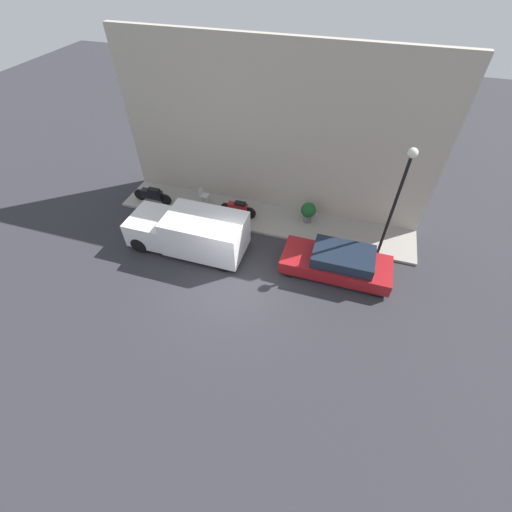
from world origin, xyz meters
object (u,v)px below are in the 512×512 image
(parked_car, at_px, (338,262))
(motorcycle_red, at_px, (238,209))
(delivery_van, at_px, (189,231))
(streetlamp, at_px, (400,188))
(cafe_chair, at_px, (203,195))
(motorcycle_black, at_px, (152,195))
(potted_plant, at_px, (308,211))

(parked_car, height_order, motorcycle_red, parked_car)
(parked_car, relative_size, delivery_van, 0.86)
(streetlamp, xyz_separation_m, cafe_chair, (1.13, 8.68, -2.83))
(delivery_van, distance_m, motorcycle_red, 2.92)
(parked_car, relative_size, motorcycle_black, 2.13)
(parked_car, xyz_separation_m, motorcycle_black, (1.99, 9.54, -0.02))
(delivery_van, relative_size, streetlamp, 1.04)
(motorcycle_red, distance_m, streetlamp, 7.27)
(potted_plant, xyz_separation_m, cafe_chair, (-0.09, 5.31, -0.10))
(delivery_van, height_order, cafe_chair, delivery_van)
(motorcycle_red, xyz_separation_m, streetlamp, (-0.62, -6.64, 2.87))
(delivery_van, bearing_deg, motorcycle_red, -26.50)
(delivery_van, bearing_deg, parked_car, -86.41)
(delivery_van, xyz_separation_m, motorcycle_black, (2.38, 3.20, -0.37))
(delivery_van, relative_size, potted_plant, 5.07)
(potted_plant, bearing_deg, parked_car, -147.68)
(motorcycle_black, bearing_deg, streetlamp, -92.11)
(parked_car, height_order, potted_plant, parked_car)
(cafe_chair, bearing_deg, motorcycle_black, 106.29)
(parked_car, relative_size, motorcycle_red, 2.44)
(motorcycle_red, distance_m, cafe_chair, 2.10)
(potted_plant, bearing_deg, motorcycle_red, 100.39)
(streetlamp, bearing_deg, potted_plant, 70.05)
(delivery_van, bearing_deg, streetlamp, -76.04)
(delivery_van, bearing_deg, potted_plant, -55.07)
(parked_car, bearing_deg, motorcycle_black, 78.24)
(parked_car, relative_size, potted_plant, 4.35)
(delivery_van, xyz_separation_m, cafe_chair, (3.10, 0.74, -0.32))
(motorcycle_black, height_order, cafe_chair, cafe_chair)
(motorcycle_black, bearing_deg, motorcycle_red, -87.35)
(motorcycle_red, relative_size, cafe_chair, 2.15)
(delivery_van, relative_size, cafe_chair, 6.12)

